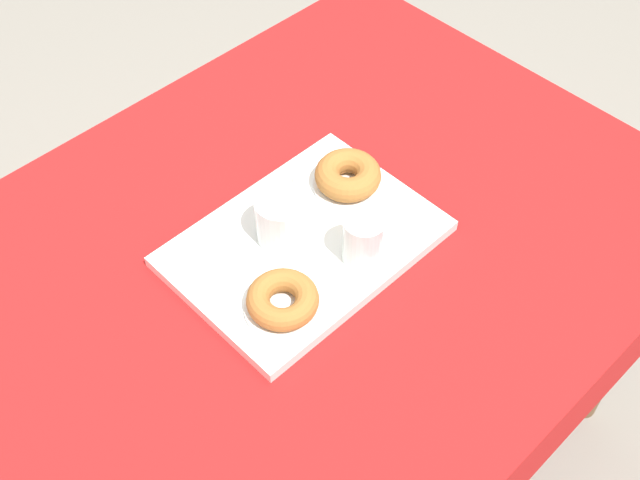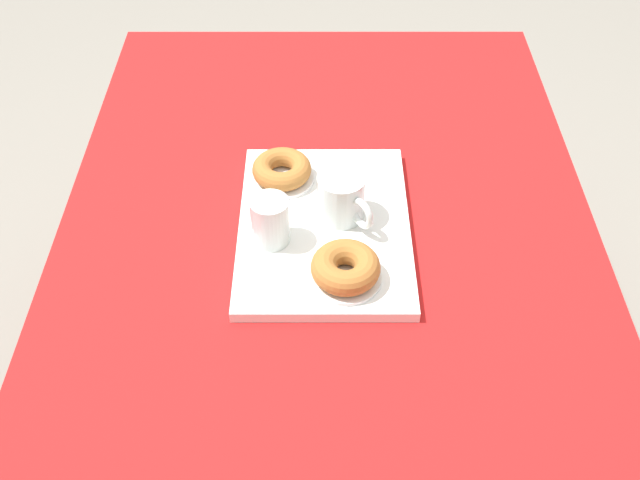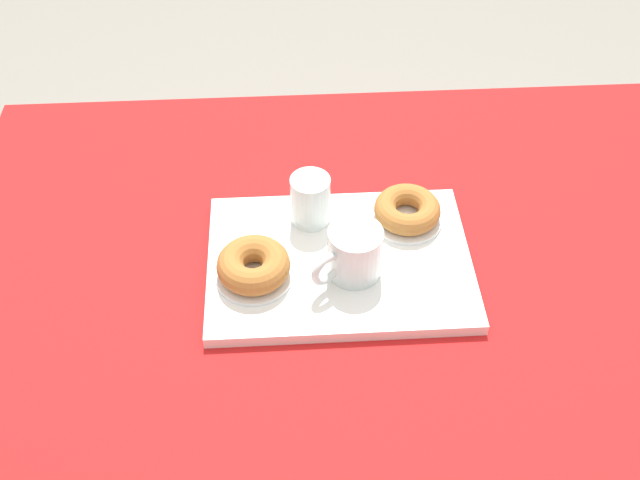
{
  "view_description": "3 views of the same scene",
  "coord_description": "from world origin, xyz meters",
  "views": [
    {
      "loc": [
        0.54,
        0.63,
        1.77
      ],
      "look_at": [
        -0.04,
        0.03,
        0.78
      ],
      "focal_mm": 45.47,
      "sensor_mm": 36.0,
      "label": 1
    },
    {
      "loc": [
        -1.0,
        0.01,
        1.68
      ],
      "look_at": [
        -0.08,
        0.01,
        0.77
      ],
      "focal_mm": 42.52,
      "sensor_mm": 36.0,
      "label": 2
    },
    {
      "loc": [
        -0.11,
        -0.79,
        1.64
      ],
      "look_at": [
        -0.06,
        0.04,
        0.77
      ],
      "focal_mm": 41.76,
      "sensor_mm": 36.0,
      "label": 3
    }
  ],
  "objects": [
    {
      "name": "dining_table",
      "position": [
        0.0,
        0.0,
        0.65
      ],
      "size": [
        1.35,
        0.97,
        0.74
      ],
      "color": "red",
      "rests_on": "ground"
    },
    {
      "name": "serving_tray",
      "position": [
        -0.03,
        0.01,
        0.75
      ],
      "size": [
        0.42,
        0.3,
        0.02
      ],
      "primitive_type": "cube",
      "color": "white",
      "rests_on": "dining_table"
    },
    {
      "name": "tea_mug_left",
      "position": [
        -0.01,
        -0.02,
        0.81
      ],
      "size": [
        0.11,
        0.1,
        0.09
      ],
      "color": "silver",
      "rests_on": "serving_tray"
    },
    {
      "name": "water_glass_near",
      "position": [
        -0.07,
        0.1,
        0.81
      ],
      "size": [
        0.07,
        0.07,
        0.09
      ],
      "color": "silver",
      "rests_on": "serving_tray"
    },
    {
      "name": "donut_plate_left",
      "position": [
        0.09,
        0.08,
        0.77
      ],
      "size": [
        0.12,
        0.12,
        0.01
      ],
      "primitive_type": "cylinder",
      "color": "white",
      "rests_on": "serving_tray"
    },
    {
      "name": "sugar_donut_left",
      "position": [
        0.09,
        0.08,
        0.79
      ],
      "size": [
        0.11,
        0.11,
        0.04
      ],
      "primitive_type": "torus",
      "color": "#A3662D",
      "rests_on": "donut_plate_left"
    },
    {
      "name": "donut_plate_right",
      "position": [
        -0.16,
        -0.03,
        0.77
      ],
      "size": [
        0.12,
        0.12,
        0.01
      ],
      "primitive_type": "cylinder",
      "color": "white",
      "rests_on": "serving_tray"
    },
    {
      "name": "sugar_donut_right",
      "position": [
        -0.16,
        -0.03,
        0.79
      ],
      "size": [
        0.11,
        0.11,
        0.04
      ],
      "primitive_type": "torus",
      "color": "#A3662D",
      "rests_on": "donut_plate_right"
    }
  ]
}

